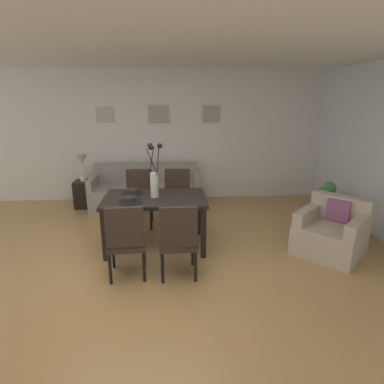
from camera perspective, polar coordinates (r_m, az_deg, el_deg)
ground_plane at (r=4.03m, az=-10.33°, el=-14.72°), size 9.00×9.00×0.00m
back_wall_panel at (r=6.74m, az=-7.91°, el=9.68°), size 9.00×0.10×2.60m
ceiling_panel at (r=3.90m, az=-11.78°, el=24.56°), size 9.00×7.20×0.08m
dining_table at (r=4.52m, az=-6.53°, el=-1.97°), size 1.40×0.88×0.74m
dining_chair_near_left at (r=3.82m, az=-11.52°, el=-7.93°), size 0.47×0.47×0.92m
dining_chair_near_right at (r=5.41m, az=-9.25°, el=-0.54°), size 0.45×0.45×0.92m
dining_chair_far_left at (r=3.76m, az=-2.43°, el=-8.01°), size 0.45×0.45×0.92m
dining_chair_far_right at (r=5.37m, az=-2.62°, el=-0.46°), size 0.47×0.47×0.92m
centerpiece_vase at (r=4.42m, az=-6.67°, el=2.65°), size 0.21×0.23×0.73m
placemat_near_left at (r=4.33m, az=-10.85°, el=-1.67°), size 0.32×0.32×0.01m
bowl_near_left at (r=4.32m, az=-10.87°, el=-1.20°), size 0.17×0.17×0.07m
placemat_near_right at (r=4.71m, az=-10.29°, el=-0.18°), size 0.32×0.32×0.01m
bowl_near_right at (r=4.70m, az=-10.32°, el=0.25°), size 0.17×0.17×0.07m
sofa at (r=6.40m, az=-8.12°, el=-0.02°), size 2.05×0.84×0.80m
side_table at (r=6.62m, az=-18.33°, el=-0.33°), size 0.36×0.36×0.52m
table_lamp at (r=6.47m, az=-18.83°, el=5.05°), size 0.22×0.22×0.51m
armchair at (r=4.84m, az=23.33°, el=-6.59°), size 1.13×1.13×0.75m
framed_picture_left at (r=6.74m, az=-15.17°, el=13.06°), size 0.33×0.03×0.30m
framed_picture_center at (r=6.62m, az=-5.95°, el=13.47°), size 0.41×0.03×0.37m
framed_picture_right at (r=6.67m, az=3.38°, el=13.55°), size 0.36×0.03×0.36m
potted_plant at (r=6.12m, az=22.42°, el=-0.98°), size 0.36×0.36×0.67m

